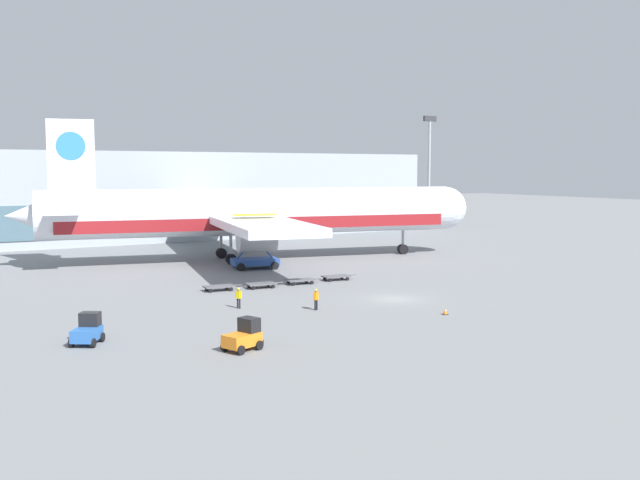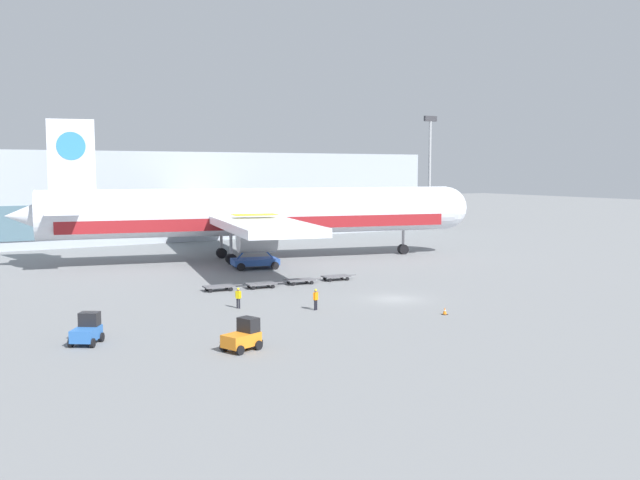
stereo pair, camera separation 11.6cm
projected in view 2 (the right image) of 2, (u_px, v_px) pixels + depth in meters
name	position (u px, v px, depth m)	size (l,w,h in m)	color
ground_plane	(395.00, 299.00, 62.43)	(400.00, 400.00, 0.00)	slate
terminal_building	(170.00, 195.00, 118.34)	(90.00, 18.20, 14.00)	#9EA8B2
light_mast	(430.00, 163.00, 134.11)	(2.80, 0.50, 21.23)	#9EA0A5
airplane_main	(252.00, 214.00, 88.44)	(57.33, 48.60, 17.00)	silver
scissor_lift_loader	(255.00, 248.00, 81.31)	(5.72, 4.32, 6.22)	#284C99
baggage_tug_foreground	(243.00, 336.00, 44.77)	(2.77, 2.30, 2.00)	orange
baggage_tug_mid	(87.00, 331.00, 46.37)	(2.59, 2.81, 2.00)	#2D66B7
baggage_dolly_lead	(219.00, 287.00, 66.60)	(3.76, 1.75, 0.48)	#56565B
baggage_dolly_second	(261.00, 284.00, 68.10)	(3.76, 1.75, 0.48)	#56565B
baggage_dolly_third	(300.00, 280.00, 70.47)	(3.76, 1.75, 0.48)	#56565B
baggage_dolly_trail	(336.00, 276.00, 72.89)	(3.76, 1.75, 0.48)	#56565B
ground_crew_near	(316.00, 298.00, 57.44)	(0.55, 0.31, 1.74)	black
ground_crew_far	(238.00, 296.00, 58.14)	(0.38, 0.49, 1.71)	black
traffic_cone_near	(445.00, 311.00, 55.72)	(0.40, 0.40, 0.59)	black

